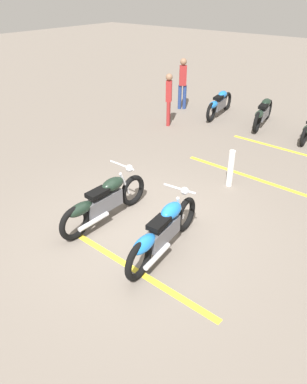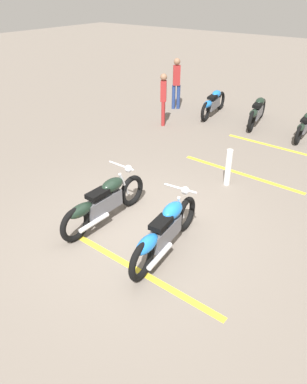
{
  "view_description": "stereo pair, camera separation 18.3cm",
  "coord_description": "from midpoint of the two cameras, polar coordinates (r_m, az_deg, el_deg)",
  "views": [
    {
      "loc": [
        -4.27,
        -3.75,
        4.12
      ],
      "look_at": [
        0.43,
        0.0,
        0.65
      ],
      "focal_mm": 34.09,
      "sensor_mm": 36.0,
      "label": 1
    },
    {
      "loc": [
        -4.38,
        -3.61,
        4.12
      ],
      "look_at": [
        0.43,
        0.0,
        0.65
      ],
      "focal_mm": 34.09,
      "sensor_mm": 36.0,
      "label": 2
    }
  ],
  "objects": [
    {
      "name": "ground_plane",
      "position": [
        7.01,
        -2.88,
        -6.03
      ],
      "size": [
        60.0,
        60.0,
        0.0
      ],
      "primitive_type": "plane",
      "color": "slate"
    },
    {
      "name": "bystander_secondary",
      "position": [
        13.82,
        3.22,
        16.93
      ],
      "size": [
        0.31,
        0.32,
        1.81
      ],
      "rotation": [
        0.0,
        0.0,
        3.79
      ],
      "color": "navy",
      "rests_on": "ground"
    },
    {
      "name": "motorcycle_bright_foreground",
      "position": [
        6.2,
        0.89,
        -6.12
      ],
      "size": [
        2.23,
        0.63,
        1.04
      ],
      "rotation": [
        0.0,
        0.0,
        0.11
      ],
      "color": "black",
      "rests_on": "ground"
    },
    {
      "name": "motorcycle_dark_foreground",
      "position": [
        7.06,
        -8.61,
        -1.57
      ],
      "size": [
        2.23,
        0.62,
        1.04
      ],
      "rotation": [
        0.0,
        0.0,
        -0.02
      ],
      "color": "black",
      "rests_on": "ground"
    },
    {
      "name": "parking_stripe_mid",
      "position": [
        9.28,
        12.96,
        2.82
      ],
      "size": [
        0.24,
        3.2,
        0.01
      ],
      "primitive_type": "cube",
      "rotation": [
        0.0,
        0.0,
        1.53
      ],
      "color": "yellow",
      "rests_on": "ground"
    },
    {
      "name": "bystander_near_row",
      "position": [
        12.07,
        1.12,
        14.64
      ],
      "size": [
        0.3,
        0.28,
        1.66
      ],
      "rotation": [
        0.0,
        0.0,
        5.27
      ],
      "color": "maroon",
      "rests_on": "ground"
    },
    {
      "name": "parking_stripe_far",
      "position": [
        11.09,
        18.65,
        6.57
      ],
      "size": [
        0.24,
        3.2,
        0.01
      ],
      "primitive_type": "cube",
      "rotation": [
        0.0,
        0.0,
        1.53
      ],
      "color": "yellow",
      "rests_on": "ground"
    },
    {
      "name": "parking_stripe_near",
      "position": [
        6.12,
        -3.1,
        -12.28
      ],
      "size": [
        0.24,
        3.2,
        0.01
      ],
      "primitive_type": "cube",
      "rotation": [
        0.0,
        0.0,
        1.53
      ],
      "color": "yellow",
      "rests_on": "ground"
    },
    {
      "name": "bollard_post",
      "position": [
        8.52,
        11.01,
        3.79
      ],
      "size": [
        0.14,
        0.14,
        0.88
      ],
      "primitive_type": "cylinder",
      "color": "white",
      "rests_on": "ground"
    },
    {
      "name": "motorcycle_row_right",
      "position": [
        13.29,
        8.9,
        13.59
      ],
      "size": [
        2.17,
        0.45,
        0.82
      ],
      "rotation": [
        0.0,
        0.0,
        0.14
      ],
      "color": "black",
      "rests_on": "ground"
    },
    {
      "name": "motorcycle_row_center",
      "position": [
        12.63,
        15.48,
        12.04
      ],
      "size": [
        2.19,
        0.54,
        0.83
      ],
      "rotation": [
        0.0,
        0.0,
        0.18
      ],
      "color": "black",
      "rests_on": "ground"
    },
    {
      "name": "motorcycle_row_left",
      "position": [
        11.95,
        22.15,
        9.6
      ],
      "size": [
        1.9,
        0.29,
        0.72
      ],
      "rotation": [
        0.0,
        0.0,
        0.06
      ],
      "color": "black",
      "rests_on": "ground"
    }
  ]
}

